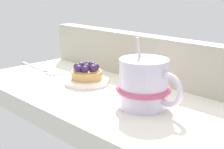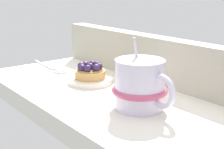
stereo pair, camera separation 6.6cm
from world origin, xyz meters
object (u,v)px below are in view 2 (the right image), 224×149
(dessert_plate, at_px, (90,81))
(raspberry_tart, at_px, (90,71))
(coffee_mug, at_px, (140,85))
(dessert_fork, at_px, (49,66))

(dessert_plate, distance_m, raspberry_tart, 0.02)
(coffee_mug, bearing_deg, dessert_plate, 173.99)
(dessert_plate, xyz_separation_m, raspberry_tart, (-0.00, 0.00, 0.02))
(dessert_fork, bearing_deg, raspberry_tart, 1.53)
(raspberry_tart, distance_m, coffee_mug, 0.19)
(raspberry_tart, bearing_deg, coffee_mug, -6.03)
(dessert_plate, bearing_deg, dessert_fork, -178.51)
(dessert_plate, xyz_separation_m, coffee_mug, (0.18, -0.02, 0.04))
(coffee_mug, relative_size, dessert_fork, 0.74)
(raspberry_tart, bearing_deg, dessert_fork, -178.47)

